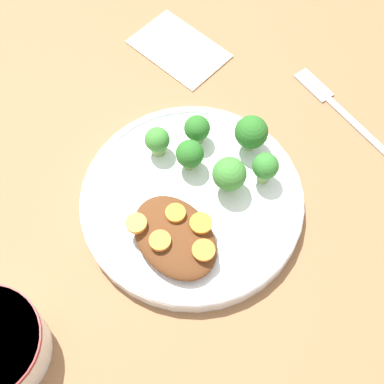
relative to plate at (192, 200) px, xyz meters
name	(u,v)px	position (x,y,z in m)	size (l,w,h in m)	color
ground_plane	(192,205)	(0.00, 0.00, -0.01)	(4.00, 4.00, 0.00)	#8C603D
plate	(192,200)	(0.00, 0.00, 0.00)	(0.28, 0.28, 0.03)	white
stew_mound	(175,237)	(0.04, -0.05, 0.02)	(0.12, 0.09, 0.02)	#5B3319
broccoli_floret_0	(157,141)	(-0.08, 0.01, 0.03)	(0.03, 0.03, 0.04)	#7FA85B
broccoli_floret_1	(251,132)	(-0.02, 0.11, 0.04)	(0.04, 0.04, 0.06)	#7FA85B
broccoli_floret_2	(190,155)	(-0.04, 0.03, 0.03)	(0.04, 0.04, 0.05)	#7FA85B
broccoli_floret_3	(229,174)	(0.02, 0.05, 0.04)	(0.04, 0.04, 0.06)	#759E51
broccoli_floret_4	(197,129)	(-0.07, 0.06, 0.03)	(0.03, 0.03, 0.04)	#7FA85B
broccoli_floret_5	(265,167)	(0.03, 0.09, 0.04)	(0.03, 0.03, 0.05)	#7FA85B
carrot_slice_0	(201,223)	(0.05, -0.02, 0.03)	(0.03, 0.03, 0.01)	orange
carrot_slice_1	(175,213)	(0.02, -0.04, 0.03)	(0.02, 0.02, 0.01)	orange
carrot_slice_2	(160,241)	(0.03, -0.07, 0.03)	(0.03, 0.03, 0.01)	orange
carrot_slice_3	(204,250)	(0.07, -0.04, 0.03)	(0.03, 0.03, 0.00)	orange
carrot_slice_4	(136,223)	(0.00, -0.08, 0.04)	(0.03, 0.03, 0.01)	orange
fork	(338,107)	(0.00, 0.26, -0.01)	(0.21, 0.02, 0.01)	#B8B8B8
napkin	(179,48)	(-0.23, 0.14, -0.01)	(0.16, 0.12, 0.01)	beige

